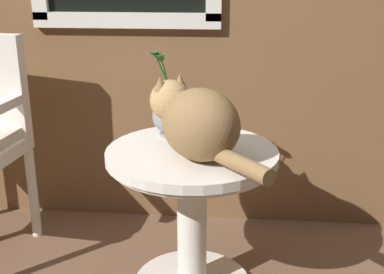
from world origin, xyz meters
name	(u,v)px	position (x,y,z in m)	size (l,w,h in m)	color
wicker_side_table	(192,194)	(0.25, 0.05, 0.42)	(0.64, 0.64, 0.59)	silver
cat	(197,121)	(0.27, -0.02, 0.72)	(0.44, 0.51, 0.27)	olive
pewter_vase_with_ivy	(169,111)	(0.14, 0.21, 0.70)	(0.14, 0.14, 0.34)	gray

